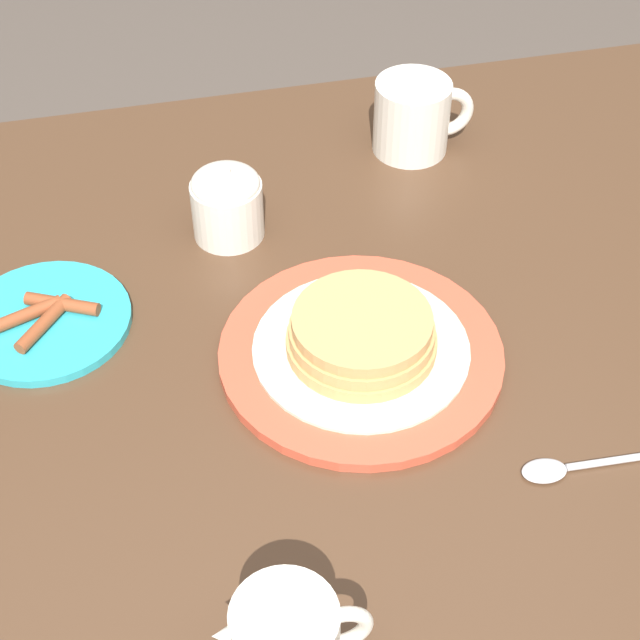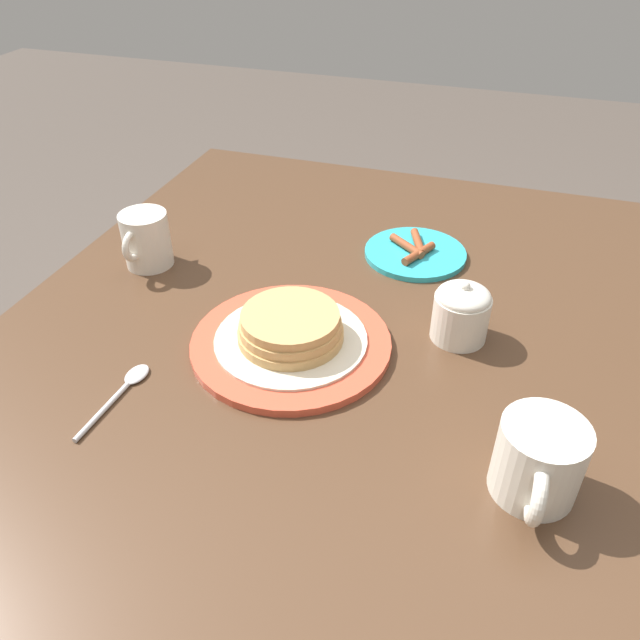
{
  "view_description": "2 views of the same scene",
  "coord_description": "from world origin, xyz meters",
  "px_view_note": "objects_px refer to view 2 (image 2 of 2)",
  "views": [
    {
      "loc": [
        -0.19,
        -0.68,
        1.46
      ],
      "look_at": [
        -0.03,
        -0.0,
        0.77
      ],
      "focal_mm": 55.0,
      "sensor_mm": 36.0,
      "label": 1
    },
    {
      "loc": [
        0.65,
        0.22,
        1.3
      ],
      "look_at": [
        -0.03,
        -0.0,
        0.77
      ],
      "focal_mm": 35.0,
      "sensor_mm": 36.0,
      "label": 2
    }
  ],
  "objects_px": {
    "spoon": "(125,387)",
    "side_plate_bacon": "(415,252)",
    "pancake_plate": "(290,337)",
    "coffee_mug": "(539,461)",
    "creamer_pitcher": "(146,238)",
    "sugar_bowl": "(461,312)"
  },
  "relations": [
    {
      "from": "spoon",
      "to": "side_plate_bacon",
      "type": "bearing_deg",
      "value": 147.12
    },
    {
      "from": "pancake_plate",
      "to": "coffee_mug",
      "type": "distance_m",
      "value": 0.37
    },
    {
      "from": "side_plate_bacon",
      "to": "pancake_plate",
      "type": "bearing_deg",
      "value": -20.98
    },
    {
      "from": "side_plate_bacon",
      "to": "coffee_mug",
      "type": "height_order",
      "value": "coffee_mug"
    },
    {
      "from": "creamer_pitcher",
      "to": "coffee_mug",
      "type": "bearing_deg",
      "value": 65.43
    },
    {
      "from": "side_plate_bacon",
      "to": "spoon",
      "type": "relative_size",
      "value": 1.18
    },
    {
      "from": "creamer_pitcher",
      "to": "spoon",
      "type": "distance_m",
      "value": 0.32
    },
    {
      "from": "side_plate_bacon",
      "to": "coffee_mug",
      "type": "distance_m",
      "value": 0.51
    },
    {
      "from": "side_plate_bacon",
      "to": "creamer_pitcher",
      "type": "relative_size",
      "value": 1.45
    },
    {
      "from": "side_plate_bacon",
      "to": "coffee_mug",
      "type": "bearing_deg",
      "value": 25.31
    },
    {
      "from": "side_plate_bacon",
      "to": "coffee_mug",
      "type": "relative_size",
      "value": 1.39
    },
    {
      "from": "coffee_mug",
      "to": "spoon",
      "type": "xyz_separation_m",
      "value": [
        -0.0,
        -0.51,
        -0.04
      ]
    },
    {
      "from": "coffee_mug",
      "to": "sugar_bowl",
      "type": "bearing_deg",
      "value": -155.54
    },
    {
      "from": "side_plate_bacon",
      "to": "sugar_bowl",
      "type": "xyz_separation_m",
      "value": [
        0.21,
        0.1,
        0.04
      ]
    },
    {
      "from": "creamer_pitcher",
      "to": "sugar_bowl",
      "type": "bearing_deg",
      "value": 85.4
    },
    {
      "from": "coffee_mug",
      "to": "creamer_pitcher",
      "type": "xyz_separation_m",
      "value": [
        -0.3,
        -0.65,
        0.0
      ]
    },
    {
      "from": "pancake_plate",
      "to": "creamer_pitcher",
      "type": "height_order",
      "value": "creamer_pitcher"
    },
    {
      "from": "spoon",
      "to": "pancake_plate",
      "type": "bearing_deg",
      "value": 129.69
    },
    {
      "from": "coffee_mug",
      "to": "spoon",
      "type": "relative_size",
      "value": 0.85
    },
    {
      "from": "side_plate_bacon",
      "to": "creamer_pitcher",
      "type": "bearing_deg",
      "value": -68.74
    },
    {
      "from": "sugar_bowl",
      "to": "spoon",
      "type": "height_order",
      "value": "sugar_bowl"
    },
    {
      "from": "side_plate_bacon",
      "to": "spoon",
      "type": "distance_m",
      "value": 0.54
    }
  ]
}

